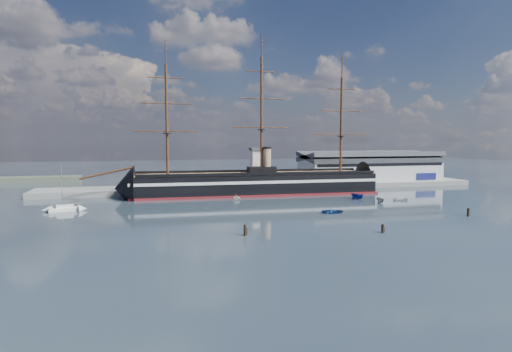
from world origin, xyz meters
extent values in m
plane|color=#17222E|center=(0.00, 40.00, 0.00)|extent=(600.00, 600.00, 0.00)
cube|color=slate|center=(10.00, 76.00, 0.00)|extent=(180.00, 18.00, 2.00)
cube|color=#B7BABC|center=(58.00, 80.00, 7.00)|extent=(62.00, 20.00, 10.00)
cube|color=#3F4247|center=(58.00, 80.00, 12.60)|extent=(63.00, 21.00, 2.00)
cube|color=silver|center=(3.00, 73.00, 9.00)|extent=(4.00, 4.00, 14.00)
cube|color=#3F4247|center=(3.00, 73.00, 16.50)|extent=(5.00, 5.00, 1.00)
cube|color=black|center=(-0.60, 60.00, 4.00)|extent=(88.59, 19.66, 7.00)
cube|color=silver|center=(-0.60, 60.00, 5.20)|extent=(90.60, 19.98, 1.00)
cube|color=maroon|center=(-0.60, 60.00, 0.35)|extent=(90.60, 19.94, 0.90)
cone|color=black|center=(-47.10, 60.00, 3.70)|extent=(14.64, 16.25, 15.68)
cone|color=black|center=(45.90, 60.00, 3.70)|extent=(11.64, 16.13, 15.68)
cube|color=brown|center=(-0.60, 60.00, 7.60)|extent=(88.54, 18.38, 0.40)
cube|color=black|center=(1.40, 60.00, 9.00)|extent=(10.24, 6.41, 2.50)
cylinder|color=tan|center=(3.40, 60.00, 12.50)|extent=(3.20, 3.20, 9.00)
cylinder|color=#381E0F|center=(-52.60, 60.00, 9.00)|extent=(17.77, 1.44, 4.43)
cylinder|color=#381E0F|center=(-32.60, 60.00, 26.80)|extent=(0.90, 0.90, 38.00)
cylinder|color=#381E0F|center=(1.40, 60.00, 28.80)|extent=(0.90, 0.90, 42.00)
cylinder|color=#381E0F|center=(33.40, 60.00, 25.80)|extent=(0.90, 0.90, 36.00)
cube|color=silver|center=(-62.62, 37.91, 0.56)|extent=(8.74, 4.46, 1.12)
cube|color=silver|center=(-62.62, 37.91, 1.45)|extent=(4.78, 2.84, 0.90)
cylinder|color=#B2B2B7|center=(-63.18, 37.91, 7.27)|extent=(0.18, 0.18, 12.31)
imported|color=navy|center=(8.76, 14.98, 0.00)|extent=(2.46, 3.99, 1.74)
imported|color=slate|center=(31.90, 28.62, 0.00)|extent=(5.30, 2.35, 2.06)
imported|color=white|center=(-10.86, 47.94, 0.00)|extent=(5.81, 4.34, 1.96)
imported|color=silver|center=(41.86, 32.19, 0.00)|extent=(2.23, 3.29, 1.43)
imported|color=navy|center=(29.17, 38.52, 0.00)|extent=(6.38, 4.23, 2.40)
cylinder|color=black|center=(-21.04, -5.23, 0.00)|extent=(0.64, 0.64, 3.03)
cylinder|color=black|center=(8.38, -10.49, 0.00)|extent=(0.64, 0.64, 2.57)
cylinder|color=black|center=(41.42, 1.61, 0.00)|extent=(0.64, 0.64, 2.78)
camera|label=1|loc=(-42.32, -91.05, 20.04)|focal=30.00mm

